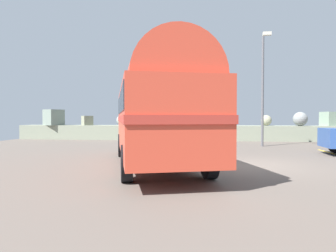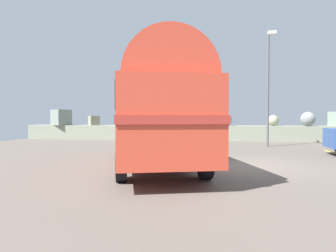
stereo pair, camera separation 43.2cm
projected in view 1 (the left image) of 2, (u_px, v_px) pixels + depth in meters
The scene contains 4 objects.
ground at pixel (247, 165), 10.51m from camera, with size 32.00×26.00×0.02m.
breakwater at pixel (226, 131), 22.19m from camera, with size 31.36×2.39×2.42m.
vintage_coach at pixel (155, 107), 10.45m from camera, with size 4.85×8.91×3.70m.
lamp_post at pixel (263, 84), 17.29m from camera, with size 0.44×0.97×6.37m.
Camera 1 is at (-1.44, -10.73, 1.66)m, focal length 32.35 mm.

